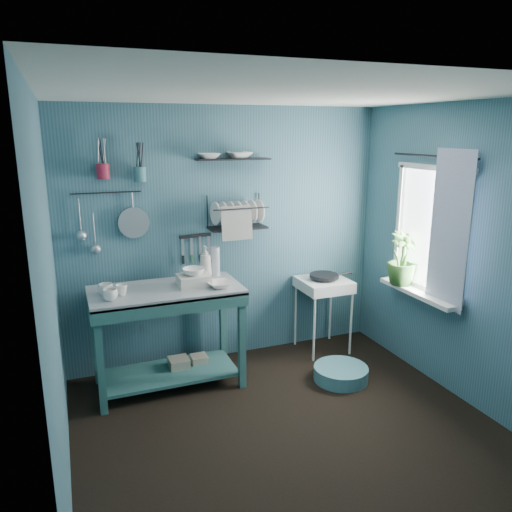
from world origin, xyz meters
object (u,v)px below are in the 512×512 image
object	(u,v)px
mug_mid	(121,290)
frying_pan	(324,276)
mug_left	(110,295)
water_bottle	(215,261)
work_counter	(168,338)
wash_tub	(194,280)
potted_plant	(402,258)
utensil_cup_teal	(140,174)
colander	(134,223)
dish_rack	(237,212)
mug_right	(106,289)
utensil_cup_magenta	(103,171)
hotplate_stand	(323,315)
storage_tin_small	(199,365)
soap_bottle	(205,262)
storage_tin_large	(179,369)
floor_basin	(341,373)

from	to	relation	value
mug_mid	frying_pan	bearing A→B (deg)	6.39
mug_left	water_bottle	world-z (taller)	water_bottle
work_counter	wash_tub	xyz separation A→B (m)	(0.25, -0.02, 0.51)
wash_tub	potted_plant	distance (m)	1.98
mug_mid	water_bottle	xyz separation A→B (m)	(0.90, 0.28, 0.09)
utensil_cup_teal	colander	size ratio (longest dim) A/B	0.46
mug_mid	frying_pan	distance (m)	2.07
mug_left	mug_mid	bearing A→B (deg)	45.00
work_counter	dish_rack	distance (m)	1.33
mug_mid	dish_rack	distance (m)	1.32
mug_left	mug_right	xyz separation A→B (m)	(-0.02, 0.16, 0.00)
wash_tub	utensil_cup_magenta	xyz separation A→B (m)	(-0.68, 0.37, 0.95)
frying_pan	utensil_cup_teal	distance (m)	2.09
wash_tub	hotplate_stand	bearing A→B (deg)	7.61
water_bottle	potted_plant	world-z (taller)	potted_plant
hotplate_stand	work_counter	bearing A→B (deg)	-176.06
dish_rack	potted_plant	bearing A→B (deg)	-24.37
mug_mid	storage_tin_small	size ratio (longest dim) A/B	0.50
utensil_cup_magenta	mug_mid	bearing A→B (deg)	-83.56
frying_pan	dish_rack	size ratio (longest dim) A/B	0.55
mug_right	dish_rack	size ratio (longest dim) A/B	0.22
mug_left	soap_bottle	distance (m)	0.97
mug_right	soap_bottle	world-z (taller)	soap_bottle
soap_bottle	frying_pan	world-z (taller)	soap_bottle
storage_tin_small	frying_pan	bearing A→B (deg)	3.74
wash_tub	colander	distance (m)	0.76
mug_mid	frying_pan	size ratio (longest dim) A/B	0.33
soap_bottle	utensil_cup_teal	size ratio (longest dim) A/B	2.30
work_counter	frying_pan	xyz separation A→B (m)	(1.67, 0.17, 0.35)
hotplate_stand	storage_tin_large	size ratio (longest dim) A/B	3.53
mug_right	mug_left	bearing A→B (deg)	-82.87
utensil_cup_teal	wash_tub	bearing A→B (deg)	-45.40
mug_left	utensil_cup_magenta	bearing A→B (deg)	83.99
frying_pan	floor_basin	world-z (taller)	frying_pan
mug_mid	utensil_cup_magenta	distance (m)	1.04
mug_right	storage_tin_small	world-z (taller)	mug_right
mug_mid	water_bottle	distance (m)	0.95
mug_mid	frying_pan	world-z (taller)	mug_mid
soap_bottle	hotplate_stand	distance (m)	1.43
wash_tub	utensil_cup_magenta	world-z (taller)	utensil_cup_magenta
water_bottle	colander	distance (m)	0.82
soap_bottle	work_counter	bearing A→B (deg)	-154.54
dish_rack	colander	xyz separation A→B (m)	(-0.96, 0.08, -0.05)
wash_tub	frying_pan	distance (m)	1.44
mug_right	potted_plant	distance (m)	2.72
mug_right	utensil_cup_magenta	distance (m)	1.02
water_bottle	potted_plant	xyz separation A→B (m)	(1.67, -0.61, 0.02)
storage_tin_small	hotplate_stand	bearing A→B (deg)	3.74
wash_tub	storage_tin_large	distance (m)	0.88
hotplate_stand	floor_basin	world-z (taller)	hotplate_stand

